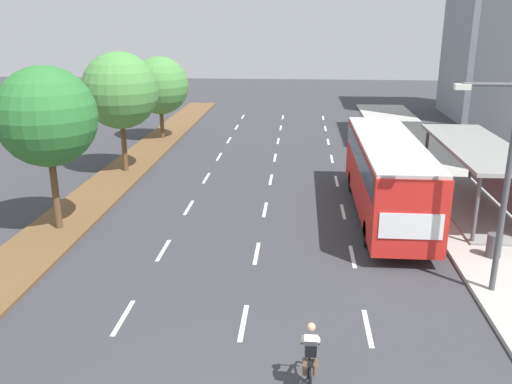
{
  "coord_description": "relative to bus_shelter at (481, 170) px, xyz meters",
  "views": [
    {
      "loc": [
        1.45,
        -8.48,
        8.28
      ],
      "look_at": [
        -0.32,
        13.63,
        1.2
      ],
      "focal_mm": 38.38,
      "sensor_mm": 36.0,
      "label": 1
    }
  ],
  "objects": [
    {
      "name": "lane_divider_right",
      "position": [
        -6.03,
        1.66,
        -1.86
      ],
      "size": [
        0.14,
        45.42,
        0.01
      ],
      "color": "white",
      "rests_on": "ground"
    },
    {
      "name": "median_strip",
      "position": [
        -17.83,
        4.46,
        -1.81
      ],
      "size": [
        2.6,
        52.0,
        0.12
      ],
      "primitive_type": "cube",
      "color": "brown",
      "rests_on": "ground"
    },
    {
      "name": "lane_divider_left",
      "position": [
        -13.03,
        1.66,
        -1.86
      ],
      "size": [
        0.14,
        45.42,
        0.01
      ],
      "color": "white",
      "rests_on": "ground"
    },
    {
      "name": "sidewalk_right",
      "position": [
        -0.28,
        4.46,
        -1.79
      ],
      "size": [
        4.5,
        52.0,
        0.15
      ],
      "primitive_type": "cube",
      "color": "#ADAAA3",
      "rests_on": "ground"
    },
    {
      "name": "building_mid_right",
      "position": [
        9.04,
        25.06,
        6.81
      ],
      "size": [
        8.3,
        8.93,
        17.37
      ],
      "primitive_type": "cube",
      "color": "gray",
      "rests_on": "ground"
    },
    {
      "name": "streetlight",
      "position": [
        -2.11,
        -8.07,
        2.02
      ],
      "size": [
        1.91,
        0.24,
        6.5
      ],
      "color": "#4C4C51",
      "rests_on": "sidewalk_right"
    },
    {
      "name": "trash_bin",
      "position": [
        -1.08,
        -5.52,
        -1.29
      ],
      "size": [
        0.52,
        0.52,
        0.85
      ],
      "primitive_type": "cylinder",
      "color": "#4C4C51",
      "rests_on": "sidewalk_right"
    },
    {
      "name": "bus",
      "position": [
        -4.28,
        -1.05,
        0.2
      ],
      "size": [
        2.54,
        11.29,
        3.37
      ],
      "color": "red",
      "rests_on": "ground"
    },
    {
      "name": "median_tree_fourth",
      "position": [
        -17.78,
        13.65,
        1.93
      ],
      "size": [
        3.97,
        3.97,
        5.67
      ],
      "color": "brown",
      "rests_on": "median_strip"
    },
    {
      "name": "cyclist",
      "position": [
        -7.69,
        -13.22,
        -1.08
      ],
      "size": [
        0.46,
        1.82,
        1.71
      ],
      "color": "black",
      "rests_on": "ground"
    },
    {
      "name": "median_tree_second",
      "position": [
        -17.74,
        -3.93,
        2.79
      ],
      "size": [
        3.87,
        3.87,
        6.49
      ],
      "color": "brown",
      "rests_on": "median_strip"
    },
    {
      "name": "bus_shelter",
      "position": [
        0.0,
        0.0,
        0.0
      ],
      "size": [
        2.9,
        9.55,
        2.86
      ],
      "color": "gray",
      "rests_on": "sidewalk_right"
    },
    {
      "name": "median_tree_third",
      "position": [
        -17.71,
        4.86,
        2.68
      ],
      "size": [
        4.1,
        4.1,
        6.49
      ],
      "color": "brown",
      "rests_on": "median_strip"
    },
    {
      "name": "lane_divider_center",
      "position": [
        -9.53,
        1.66,
        -1.86
      ],
      "size": [
        0.14,
        45.42,
        0.01
      ],
      "color": "white",
      "rests_on": "ground"
    }
  ]
}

